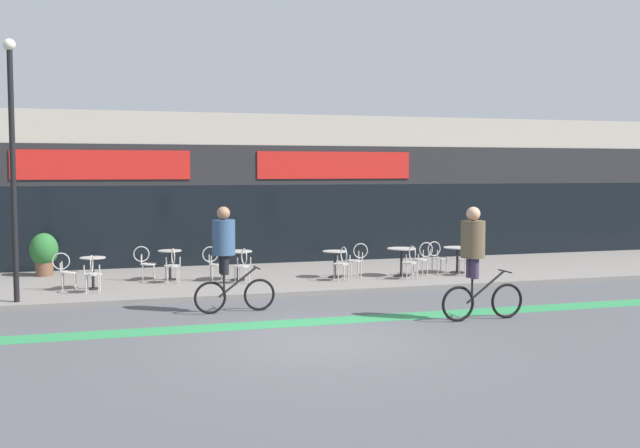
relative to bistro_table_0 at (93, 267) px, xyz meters
name	(u,v)px	position (x,y,z in m)	size (l,w,h in m)	color
ground_plane	(318,341)	(3.78, -6.28, -0.66)	(120.00, 120.00, 0.00)	#4C4C51
sidewalk_slab	(242,279)	(3.78, 0.97, -0.60)	(40.00, 5.50, 0.12)	slate
storefront_facade	(214,190)	(3.78, 5.68, 1.67)	(40.00, 4.06, 4.68)	#B2A899
bike_lane_stripe	(295,323)	(3.78, -4.67, -0.65)	(36.00, 0.70, 0.01)	#2D844C
bistro_table_0	(93,267)	(0.00, 0.00, 0.00)	(0.60, 0.60, 0.77)	black
bistro_table_1	(170,259)	(1.91, 1.01, 0.00)	(0.60, 0.60, 0.77)	black
bistro_table_2	(238,259)	(3.59, 0.45, 0.01)	(0.73, 0.73, 0.76)	black
bistro_table_3	(335,259)	(6.13, 0.17, -0.03)	(0.64, 0.64, 0.72)	black
bistro_table_4	(401,256)	(7.93, -0.09, 0.01)	(0.77, 0.77, 0.76)	black
bistro_table_5	(457,254)	(9.68, 0.09, -0.02)	(0.77, 0.77, 0.72)	black
cafe_chair_0_near	(92,271)	(-0.01, -0.63, -0.02)	(0.44, 0.60, 0.90)	#B7B2AD
cafe_chair_0_side	(65,269)	(-0.63, 0.00, -0.02)	(0.59, 0.42, 0.90)	#B7B2AD
cafe_chair_1_near	(172,263)	(1.92, 0.39, -0.02)	(0.43, 0.59, 0.90)	#B7B2AD
cafe_chair_1_side	(145,261)	(1.28, 1.02, -0.02)	(0.59, 0.43, 0.90)	#B7B2AD
cafe_chair_2_near	(243,263)	(3.60, -0.17, -0.02)	(0.45, 0.60, 0.90)	#B7B2AD
cafe_chair_2_side	(214,261)	(2.97, 0.45, -0.02)	(0.58, 0.41, 0.90)	#B7B2AD
cafe_chair_3_near	(342,261)	(6.14, -0.46, -0.02)	(0.43, 0.59, 0.90)	#B7B2AD
cafe_chair_3_side	(357,258)	(6.76, 0.16, -0.02)	(0.58, 0.42, 0.90)	#B7B2AD
cafe_chair_4_near	(411,260)	(7.93, -0.71, -0.02)	(0.40, 0.57, 0.90)	#B7B2AD
cafe_chair_4_side	(423,256)	(8.56, -0.08, -0.02)	(0.58, 0.41, 0.90)	#B7B2AD
cafe_chair_5_near	(468,257)	(9.69, -0.53, -0.02)	(0.44, 0.59, 0.90)	#B7B2AD
cafe_chair_5_side	(437,255)	(9.06, 0.08, -0.02)	(0.60, 0.45, 0.90)	#B7B2AD
planter_pot	(44,252)	(-1.28, 2.73, 0.10)	(0.74, 0.74, 1.16)	brown
lamp_post	(12,153)	(-1.58, -1.34, 2.68)	(0.26, 0.26, 5.63)	black
cyclist_0	(226,250)	(2.68, -3.25, 0.66)	(1.73, 0.54, 2.22)	black
cyclist_1	(475,254)	(7.25, -5.44, 0.67)	(1.80, 0.50, 2.26)	black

